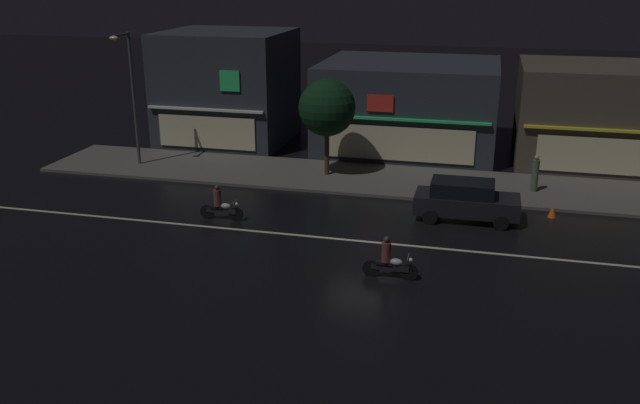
% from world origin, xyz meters
% --- Properties ---
extents(ground_plane, '(140.00, 140.00, 0.00)m').
position_xyz_m(ground_plane, '(0.00, 0.00, 0.00)').
color(ground_plane, black).
extents(lane_divider_stripe, '(34.13, 0.16, 0.01)m').
position_xyz_m(lane_divider_stripe, '(0.00, 0.00, 0.01)').
color(lane_divider_stripe, beige).
rests_on(lane_divider_stripe, ground).
extents(sidewalk_far, '(35.93, 5.18, 0.14)m').
position_xyz_m(sidewalk_far, '(0.00, 7.92, 0.07)').
color(sidewalk_far, '#5B5954').
rests_on(sidewalk_far, ground).
extents(storefront_left_block, '(9.60, 7.34, 5.24)m').
position_xyz_m(storefront_left_block, '(10.78, 14.10, 2.62)').
color(storefront_left_block, '#4C443A').
rests_on(storefront_left_block, ground).
extents(storefront_center_block, '(7.15, 7.11, 6.54)m').
position_xyz_m(storefront_center_block, '(-10.78, 13.99, 3.27)').
color(storefront_center_block, '#2D333D').
rests_on(storefront_center_block, ground).
extents(storefront_right_block, '(9.83, 8.68, 5.01)m').
position_xyz_m(storefront_right_block, '(-0.00, 14.77, 2.50)').
color(storefront_right_block, '#2D333D').
rests_on(storefront_right_block, ground).
extents(streetlamp_west, '(0.44, 1.64, 6.86)m').
position_xyz_m(streetlamp_west, '(-13.41, 7.29, 4.20)').
color(streetlamp_west, '#47494C').
rests_on(streetlamp_west, sidewalk_far).
extents(pedestrian_on_sidewalk, '(0.32, 0.32, 1.74)m').
position_xyz_m(pedestrian_on_sidewalk, '(6.78, 7.66, 0.96)').
color(pedestrian_on_sidewalk, '#4C664C').
rests_on(pedestrian_on_sidewalk, sidewalk_far).
extents(street_tree, '(2.81, 2.81, 4.81)m').
position_xyz_m(street_tree, '(-3.24, 7.98, 3.53)').
color(street_tree, '#473323').
rests_on(street_tree, sidewalk_far).
extents(parked_car_near_kerb, '(4.30, 1.98, 1.67)m').
position_xyz_m(parked_car_near_kerb, '(3.80, 3.44, 0.87)').
color(parked_car_near_kerb, black).
rests_on(parked_car_near_kerb, ground).
extents(motorcycle_lead, '(1.90, 0.60, 1.52)m').
position_xyz_m(motorcycle_lead, '(1.54, -3.00, 0.63)').
color(motorcycle_lead, black).
rests_on(motorcycle_lead, ground).
extents(motorcycle_following, '(1.90, 0.60, 1.52)m').
position_xyz_m(motorcycle_following, '(-6.16, 0.94, 0.63)').
color(motorcycle_following, black).
rests_on(motorcycle_following, ground).
extents(traffic_cone, '(0.36, 0.36, 0.55)m').
position_xyz_m(traffic_cone, '(7.42, 4.61, 0.28)').
color(traffic_cone, orange).
rests_on(traffic_cone, ground).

